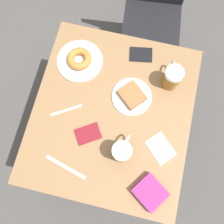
% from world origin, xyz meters
% --- Properties ---
extents(ground_plane, '(8.00, 8.00, 0.00)m').
position_xyz_m(ground_plane, '(0.00, 0.00, 0.00)').
color(ground_plane, '#474442').
extents(table, '(0.83, 0.94, 0.73)m').
position_xyz_m(table, '(0.00, 0.00, 0.66)').
color(table, olive).
rests_on(table, ground_plane).
extents(chair, '(0.44, 0.44, 0.86)m').
position_xyz_m(chair, '(0.09, 0.85, 0.53)').
color(chair, black).
rests_on(chair, ground_plane).
extents(plate_with_cake, '(0.21, 0.21, 0.05)m').
position_xyz_m(plate_with_cake, '(0.08, 0.11, 0.74)').
color(plate_with_cake, silver).
rests_on(plate_with_cake, table).
extents(plate_with_donut, '(0.26, 0.26, 0.05)m').
position_xyz_m(plate_with_donut, '(-0.24, 0.25, 0.74)').
color(plate_with_donut, silver).
rests_on(plate_with_donut, table).
extents(beer_mug_left, '(0.09, 0.14, 0.14)m').
position_xyz_m(beer_mug_left, '(0.09, -0.19, 0.80)').
color(beer_mug_left, '#8C5619').
rests_on(beer_mug_left, table).
extents(beer_mug_center, '(0.09, 0.14, 0.14)m').
position_xyz_m(beer_mug_center, '(0.26, 0.24, 0.80)').
color(beer_mug_center, '#8C5619').
rests_on(beer_mug_center, table).
extents(napkin_folded, '(0.17, 0.17, 0.00)m').
position_xyz_m(napkin_folded, '(0.28, -0.12, 0.73)').
color(napkin_folded, white).
rests_on(napkin_folded, table).
extents(fork, '(0.15, 0.10, 0.00)m').
position_xyz_m(fork, '(-0.24, -0.04, 0.73)').
color(fork, silver).
rests_on(fork, table).
extents(knife, '(0.22, 0.07, 0.00)m').
position_xyz_m(knife, '(-0.16, -0.33, 0.73)').
color(knife, silver).
rests_on(knife, table).
extents(passport_near_edge, '(0.15, 0.14, 0.01)m').
position_xyz_m(passport_near_edge, '(-0.09, -0.14, 0.73)').
color(passport_near_edge, maroon).
rests_on(passport_near_edge, table).
extents(passport_far_edge, '(0.14, 0.11, 0.01)m').
position_xyz_m(passport_far_edge, '(0.08, 0.37, 0.73)').
color(passport_far_edge, black).
rests_on(passport_far_edge, table).
extents(blue_pouch, '(0.19, 0.18, 0.05)m').
position_xyz_m(blue_pouch, '(0.27, -0.35, 0.75)').
color(blue_pouch, '#8C2366').
rests_on(blue_pouch, table).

